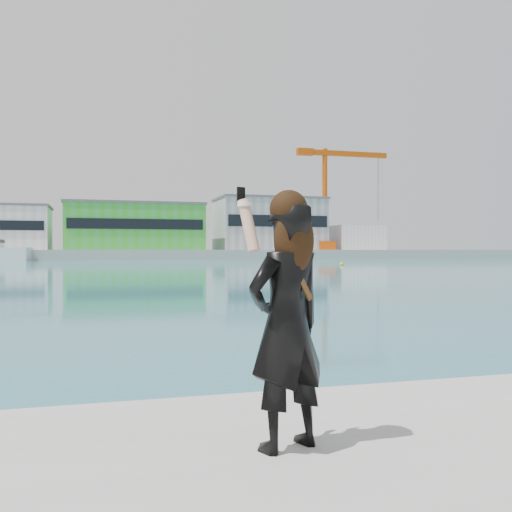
{
  "coord_description": "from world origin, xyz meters",
  "views": [
    {
      "loc": [
        -0.54,
        -3.78,
        2.05
      ],
      "look_at": [
        0.61,
        0.28,
        2.0
      ],
      "focal_mm": 40.0,
      "sensor_mm": 36.0,
      "label": 1
    }
  ],
  "objects": [
    {
      "name": "warehouse_green",
      "position": [
        8.0,
        127.98,
        7.26
      ],
      "size": [
        30.6,
        16.36,
        10.5
      ],
      "color": "green",
      "rests_on": "far_quay"
    },
    {
      "name": "woman",
      "position": [
        0.61,
        -0.43,
        1.63
      ],
      "size": [
        0.66,
        0.55,
        1.64
      ],
      "rotation": [
        0.0,
        0.0,
        3.51
      ],
      "color": "black",
      "rests_on": "near_quay"
    },
    {
      "name": "warehouse_grey_right",
      "position": [
        40.0,
        127.98,
        8.26
      ],
      "size": [
        25.5,
        15.35,
        12.5
      ],
      "color": "gray",
      "rests_on": "far_quay"
    },
    {
      "name": "ancillary_shed",
      "position": [
        62.0,
        126.0,
        5.0
      ],
      "size": [
        12.0,
        10.0,
        6.0
      ],
      "primitive_type": "cube",
      "color": "silver",
      "rests_on": "far_quay"
    },
    {
      "name": "buoy_near",
      "position": [
        30.21,
        64.14,
        0.0
      ],
      "size": [
        0.5,
        0.5,
        0.5
      ],
      "primitive_type": "sphere",
      "color": "yellow",
      "rests_on": "ground"
    },
    {
      "name": "flagpole_right",
      "position": [
        22.09,
        121.0,
        6.54
      ],
      "size": [
        1.28,
        0.16,
        8.0
      ],
      "color": "silver",
      "rests_on": "far_quay"
    },
    {
      "name": "dock_crane",
      "position": [
        53.2,
        122.0,
        15.07
      ],
      "size": [
        23.0,
        4.0,
        24.0
      ],
      "color": "#D64E0C",
      "rests_on": "far_quay"
    },
    {
      "name": "far_quay",
      "position": [
        0.0,
        130.0,
        1.0
      ],
      "size": [
        320.0,
        40.0,
        2.0
      ],
      "primitive_type": "cube",
      "color": "#9E9E99",
      "rests_on": "ground"
    }
  ]
}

